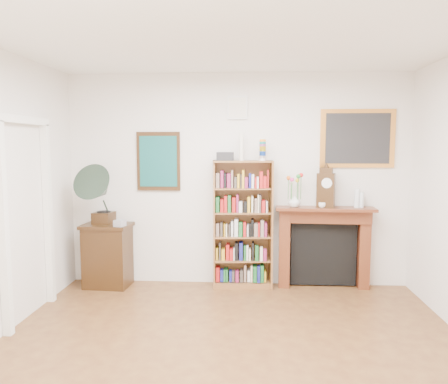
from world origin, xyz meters
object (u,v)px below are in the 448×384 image
Objects in this scene: teacup at (322,205)px; bottle_right at (361,200)px; bookshelf at (242,217)px; bottle_left at (357,198)px; side_cabinet at (108,255)px; fireplace at (324,240)px; mantel_clock at (326,188)px; gramophone at (99,191)px; flower_vase at (294,201)px; cd_stack at (120,223)px.

teacup is 0.52m from bottle_right.
bottle_right reaches higher than teacup.
bookshelf reaches higher than bottle_left.
fireplace is at bearing 6.87° from side_cabinet.
mantel_clock is at bearing 5.59° from side_cabinet.
bottle_left is at bearing 12.16° from gramophone.
fireplace is 0.71m from bottle_right.
mantel_clock is at bearing -176.39° from bottle_right.
fireplace is 13.88× the size of teacup.
flower_vase is 0.80× the size of bottle_right.
bottle_right is at bearing 22.17° from mantel_clock.
side_cabinet is at bearing -178.95° from teacup.
bottle_left is (3.30, 0.19, -0.10)m from gramophone.
mantel_clock is at bearing 4.95° from cd_stack.
teacup is (2.58, 0.19, 0.23)m from cd_stack.
teacup is at bearing -6.68° from bookshelf.
bottle_right is at bearing 12.17° from gramophone.
gramophone is 6.62× the size of cd_stack.
teacup is (2.79, 0.05, 0.69)m from side_cabinet.
teacup is at bearing 11.51° from gramophone.
fireplace is 1.61× the size of gramophone.
bottle_right is at bearing -1.64° from fireplace.
flower_vase is (2.44, 0.08, 0.73)m from side_cabinet.
mantel_clock is (-0.00, -0.06, 0.69)m from fireplace.
side_cabinet is 2.98m from mantel_clock.
bookshelf is at bearing -161.49° from mantel_clock.
bottle_left is (3.03, 0.25, 0.31)m from cd_stack.
fireplace is 0.69m from mantel_clock.
fireplace is at bearing 9.65° from flower_vase.
gramophone is 3.31× the size of bottle_left.
bottle_left is 0.06m from bottle_right.
teacup reaches higher than side_cabinet.
cd_stack is 1.30× the size of teacup.
bottle_left is at bearing -2.80° from fireplace.
cd_stack is at bearing -156.50° from mantel_clock.
side_cabinet is 4.18× the size of bottle_right.
gramophone is (-2.90, -0.23, 0.66)m from fireplace.
flower_vase is at bearing -177.79° from bottle_right.
mantel_clock is 3.20× the size of flower_vase.
fireplace is at bearing 13.37° from gramophone.
bottle_right is (1.53, 0.03, 0.24)m from bookshelf.
teacup is at bearing -113.54° from fireplace.
side_cabinet is 0.87m from gramophone.
gramophone is at bearing -179.68° from bookshelf.
fireplace is 10.64× the size of cd_stack.
teacup is at bearing -125.88° from mantel_clock.
fireplace is 0.49m from teacup.
mantel_clock is at bearing 35.57° from teacup.
fireplace is 2.98m from gramophone.
bookshelf is 1.03m from teacup.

